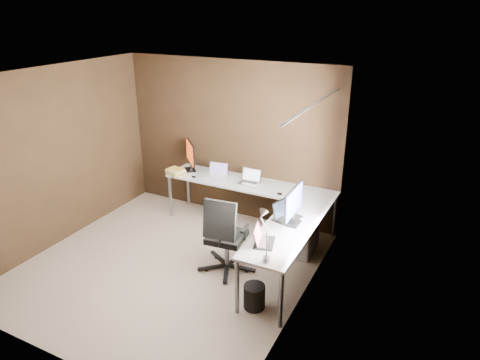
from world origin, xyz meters
name	(u,v)px	position (x,y,z in m)	size (l,w,h in m)	color
room	(188,180)	(0.34, 0.07, 1.28)	(3.60, 3.60, 2.50)	tan
desk	(259,202)	(0.84, 1.04, 0.68)	(2.65, 2.25, 0.73)	silver
drawer_pedestal	(300,232)	(1.43, 1.15, 0.30)	(0.42, 0.50, 0.60)	silver
monitor_left	(190,154)	(-0.60, 1.57, 1.00)	(0.40, 0.42, 0.48)	black
monitor_right	(293,204)	(1.51, 0.57, 1.00)	(0.14, 0.59, 0.48)	black
laptop_white	(217,174)	(-0.09, 1.52, 0.78)	(0.32, 0.25, 0.20)	silver
laptop_silver	(250,180)	(0.49, 1.51, 0.78)	(0.32, 0.23, 0.21)	silver
laptop_black_big	(285,214)	(1.38, 0.67, 0.78)	(0.33, 0.40, 0.23)	black
laptop_black_small	(262,239)	(1.36, -0.02, 0.78)	(0.29, 0.36, 0.21)	black
book_stack	(176,171)	(-0.73, 1.31, 0.77)	(0.34, 0.32, 0.09)	tan
mouse_left	(194,177)	(-0.39, 1.30, 0.75)	(0.08, 0.05, 0.03)	black
mouse_corner	(280,194)	(1.05, 1.30, 0.75)	(0.08, 0.05, 0.03)	black
desk_lamp	(264,228)	(1.49, -0.29, 1.08)	(0.19, 0.21, 0.56)	slate
office_chair	(226,249)	(0.72, 0.28, 0.31)	(0.60, 0.60, 1.06)	black
wastebasket	(254,296)	(1.38, -0.24, 0.14)	(0.25, 0.25, 0.29)	black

